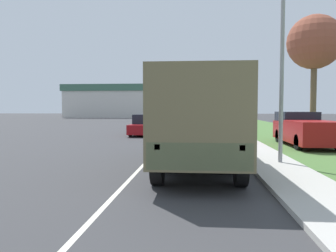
{
  "coord_description": "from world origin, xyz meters",
  "views": [
    {
      "loc": [
        1.85,
        2.06,
        1.98
      ],
      "look_at": [
        0.76,
        14.5,
        1.31
      ],
      "focal_mm": 35.0,
      "sensor_mm": 36.0,
      "label": 1
    }
  ],
  "objects_px": {
    "military_truck": "(198,117)",
    "pickup_truck": "(304,129)",
    "car_third_ahead": "(169,118)",
    "lamp_post": "(276,47)",
    "car_nearest_ahead": "(145,126)",
    "car_second_ahead": "(163,121)"
  },
  "relations": [
    {
      "from": "lamp_post",
      "to": "car_second_ahead",
      "type": "bearing_deg",
      "value": 105.86
    },
    {
      "from": "military_truck",
      "to": "car_nearest_ahead",
      "type": "bearing_deg",
      "value": 106.16
    },
    {
      "from": "military_truck",
      "to": "car_third_ahead",
      "type": "bearing_deg",
      "value": 96.37
    },
    {
      "from": "lamp_post",
      "to": "car_nearest_ahead",
      "type": "bearing_deg",
      "value": 117.27
    },
    {
      "from": "car_nearest_ahead",
      "to": "lamp_post",
      "type": "relative_size",
      "value": 0.73
    },
    {
      "from": "car_third_ahead",
      "to": "car_nearest_ahead",
      "type": "bearing_deg",
      "value": -89.9
    },
    {
      "from": "car_second_ahead",
      "to": "pickup_truck",
      "type": "height_order",
      "value": "pickup_truck"
    },
    {
      "from": "military_truck",
      "to": "car_second_ahead",
      "type": "height_order",
      "value": "military_truck"
    },
    {
      "from": "car_third_ahead",
      "to": "pickup_truck",
      "type": "bearing_deg",
      "value": -71.24
    },
    {
      "from": "military_truck",
      "to": "pickup_truck",
      "type": "relative_size",
      "value": 1.39
    },
    {
      "from": "car_nearest_ahead",
      "to": "pickup_truck",
      "type": "distance_m",
      "value": 11.45
    },
    {
      "from": "car_second_ahead",
      "to": "car_third_ahead",
      "type": "distance_m",
      "value": 13.04
    },
    {
      "from": "car_nearest_ahead",
      "to": "car_second_ahead",
      "type": "distance_m",
      "value": 8.74
    },
    {
      "from": "military_truck",
      "to": "pickup_truck",
      "type": "xyz_separation_m",
      "value": [
        5.63,
        7.04,
        -0.81
      ]
    },
    {
      "from": "car_second_ahead",
      "to": "car_third_ahead",
      "type": "bearing_deg",
      "value": 92.11
    },
    {
      "from": "military_truck",
      "to": "car_second_ahead",
      "type": "xyz_separation_m",
      "value": [
        -3.44,
        22.14,
        -0.96
      ]
    },
    {
      "from": "military_truck",
      "to": "lamp_post",
      "type": "xyz_separation_m",
      "value": [
        2.62,
        0.79,
        2.37
      ]
    },
    {
      "from": "military_truck",
      "to": "pickup_truck",
      "type": "height_order",
      "value": "military_truck"
    },
    {
      "from": "car_third_ahead",
      "to": "lamp_post",
      "type": "relative_size",
      "value": 0.7
    },
    {
      "from": "car_second_ahead",
      "to": "pickup_truck",
      "type": "distance_m",
      "value": 17.62
    },
    {
      "from": "military_truck",
      "to": "pickup_truck",
      "type": "bearing_deg",
      "value": 51.34
    },
    {
      "from": "lamp_post",
      "to": "pickup_truck",
      "type": "bearing_deg",
      "value": 64.28
    }
  ]
}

